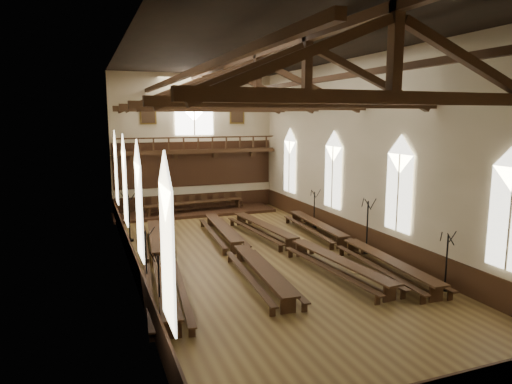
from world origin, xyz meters
TOP-DOWN VIEW (x-y plane):
  - ground at (0.00, 0.00)m, footprint 26.00×26.00m
  - room_walls at (0.00, 0.00)m, footprint 26.00×26.00m
  - wainscot_band at (0.00, 0.00)m, footprint 12.00×26.00m
  - side_windows at (-0.00, -0.00)m, footprint 11.85×19.80m
  - end_window at (0.00, 12.90)m, footprint 2.80×0.12m
  - minstrels_gallery at (0.00, 12.66)m, footprint 11.80×1.24m
  - portraits at (0.00, 12.90)m, footprint 7.75×0.09m
  - roof_trusses at (0.00, -0.00)m, footprint 11.70×25.70m
  - refectory_row_a at (-4.72, 0.04)m, footprint 2.17×14.34m
  - refectory_row_b at (-0.77, 0.45)m, footprint 1.95×14.32m
  - refectory_row_c at (2.14, 0.13)m, footprint 2.14×14.53m
  - refectory_row_d at (4.79, -0.56)m, footprint 1.89×14.38m
  - dais at (-0.45, 11.40)m, footprint 11.40×2.97m
  - high_table at (-0.45, 11.40)m, footprint 7.30×1.65m
  - high_chairs at (-0.45, 12.12)m, footprint 7.65×0.46m
  - candelabrum_left_near at (-5.55, -4.96)m, footprint 0.67×0.71m
  - candelabrum_left_mid at (-5.55, -1.54)m, footprint 0.68×0.74m
  - candelabrum_left_far at (-5.55, 5.51)m, footprint 0.85×0.78m
  - candelabrum_right_near at (5.55, -6.58)m, footprint 0.68×0.74m
  - candelabrum_right_mid at (5.55, -1.12)m, footprint 0.81×0.88m
  - candelabrum_right_far at (5.55, 4.57)m, footprint 0.69×0.75m

SIDE VIEW (x-z plane):
  - ground at x=0.00m, z-range 0.00..0.00m
  - dais at x=-0.45m, z-range 0.00..0.20m
  - refectory_row_a at x=-4.72m, z-range 0.17..0.90m
  - refectory_row_b at x=-0.77m, z-range 0.17..0.90m
  - refectory_row_d at x=4.79m, z-range 0.17..0.91m
  - refectory_row_c at x=2.14m, z-range 0.17..0.92m
  - wainscot_band at x=0.00m, z-range 0.00..1.20m
  - candelabrum_left_near at x=-5.55m, z-range -0.46..1.88m
  - candelabrum_right_near at x=5.55m, z-range -0.47..1.95m
  - candelabrum_left_mid at x=-5.55m, z-range -0.48..1.95m
  - candelabrum_right_far at x=5.55m, z-range -0.48..1.97m
  - high_chairs at x=-0.45m, z-range 0.24..1.28m
  - high_table at x=-0.45m, z-range 0.43..1.11m
  - candelabrum_left_far at x=-5.55m, z-range -0.55..2.24m
  - candelabrum_right_mid at x=5.55m, z-range -0.56..2.31m
  - side_windows at x=0.00m, z-range 1.49..5.99m
  - minstrels_gallery at x=0.00m, z-range 2.06..5.76m
  - room_walls at x=0.00m, z-range -6.54..19.46m
  - portraits at x=0.00m, z-range 6.38..7.82m
  - end_window at x=0.00m, z-range 5.32..9.12m
  - roof_trusses at x=0.00m, z-range 6.82..9.62m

